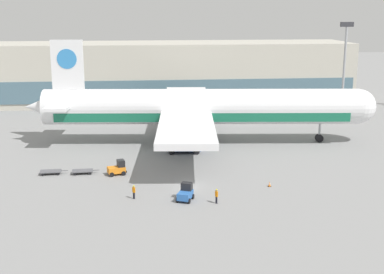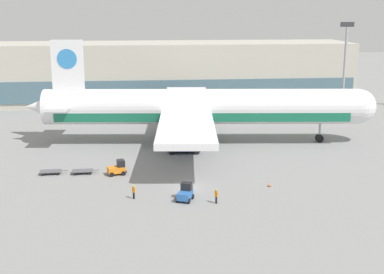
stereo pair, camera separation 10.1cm
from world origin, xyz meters
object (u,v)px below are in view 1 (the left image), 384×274
Objects in this scene: baggage_tug_foreground at (118,168)px; baggage_dolly_second at (83,171)px; baggage_dolly_lead at (51,171)px; ground_crew_far at (134,191)px; scissor_lift_loader at (184,139)px; ground_crew_near at (216,195)px; light_mast at (345,60)px; baggage_tug_mid at (186,193)px; traffic_cone_near at (270,184)px; airplane_main at (197,108)px.

baggage_tug_foreground is 0.73× the size of baggage_dolly_second.
ground_crew_far reaches higher than baggage_dolly_lead.
baggage_tug_foreground is at bearing 161.24° from ground_crew_far.
scissor_lift_loader is 1.54× the size of baggage_dolly_lead.
ground_crew_near is (16.46, -13.08, 0.64)m from baggage_dolly_second.
light_mast is at bearing 31.63° from baggage_dolly_lead.
baggage_tug_mid is 4.55× the size of traffic_cone_near.
baggage_tug_foreground is at bearing -139.55° from light_mast.
baggage_dolly_lead is 4.28m from baggage_dolly_second.
baggage_dolly_second is (-4.77, 0.85, -0.49)m from baggage_tug_foreground.
baggage_tug_foreground reaches higher than traffic_cone_near.
baggage_tug_mid is at bearing 48.37° from ground_crew_far.
light_mast reaches higher than baggage_dolly_lead.
baggage_dolly_lead is at bearing -147.96° from scissor_lift_loader.
airplane_main is 21.53m from baggage_tug_foreground.
baggage_tug_mid is 1.59× the size of ground_crew_near.
baggage_dolly_lead is at bearing 173.82° from baggage_dolly_second.
scissor_lift_loader is 17.80m from baggage_dolly_second.
airplane_main is at bearing -145.77° from light_mast.
traffic_cone_near is (-27.43, -46.79, -11.02)m from light_mast.
traffic_cone_near is at bearing -69.26° from airplane_main.
light_mast is 3.32× the size of scissor_lift_loader.
traffic_cone_near reaches higher than baggage_dolly_second.
ground_crew_near is at bearing -80.44° from scissor_lift_loader.
light_mast reaches higher than ground_crew_far.
airplane_main is at bearing 105.51° from traffic_cone_near.
baggage_tug_mid reaches higher than ground_crew_near.
airplane_main is at bearing 39.01° from baggage_dolly_second.
baggage_dolly_second is 21.03m from ground_crew_near.
traffic_cone_near is at bearing -49.07° from baggage_tug_mid.
baggage_dolly_second is 2.14× the size of ground_crew_near.
ground_crew_near is at bearing -61.68° from baggage_tug_foreground.
airplane_main is 24.18m from baggage_dolly_second.
light_mast is 63.54m from ground_crew_near.
light_mast is 5.12× the size of baggage_dolly_second.
ground_crew_far is (-7.75, -20.40, -1.20)m from scissor_lift_loader.
baggage_tug_foreground is 20.49m from traffic_cone_near.
airplane_main is 15.53× the size of baggage_dolly_lead.
scissor_lift_loader reaches higher than baggage_dolly_second.
light_mast is 31.27× the size of traffic_cone_near.
baggage_tug_mid is 11.65m from traffic_cone_near.
baggage_tug_mid is at bearing -67.98° from baggage_tug_foreground.
ground_crew_near is at bearing -145.27° from traffic_cone_near.
light_mast is 67.35m from ground_crew_far.
ground_crew_far is (-44.47, -49.52, -10.35)m from light_mast.
light_mast reaches higher than traffic_cone_near.
traffic_cone_near is at bearing -19.07° from baggage_dolly_lead.
ground_crew_far is (-10.47, -26.38, -4.87)m from airplane_main.
ground_crew_far reaches higher than traffic_cone_near.
light_mast is 47.75m from scissor_lift_loader.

